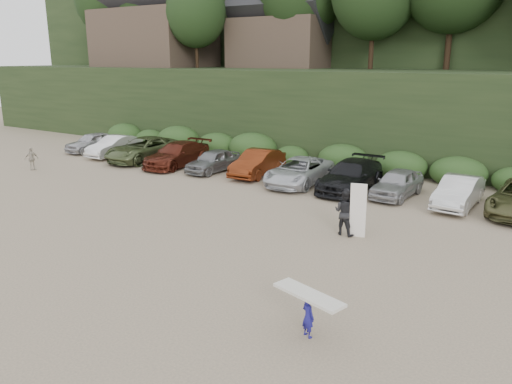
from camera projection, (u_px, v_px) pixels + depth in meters
The scene contains 6 objects.
ground at pixel (243, 248), 18.55m from camera, with size 120.00×120.00×0.00m, color tan.
hillside_backdrop at pixel (462, 7), 44.96m from camera, with size 90.00×41.50×28.00m.
parked_cars at pixel (319, 173), 27.36m from camera, with size 40.01×6.26×1.61m.
distant_walker at pixel (31, 159), 31.29m from camera, with size 0.83×0.35×1.42m, color #B6AC9A.
child_surfer at pixel (308, 307), 12.52m from camera, with size 2.08×1.10×1.20m.
adult_surfer at pixel (346, 212), 19.75m from camera, with size 1.38×0.79×2.22m.
Camera 1 is at (9.76, -14.36, 6.89)m, focal length 35.00 mm.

